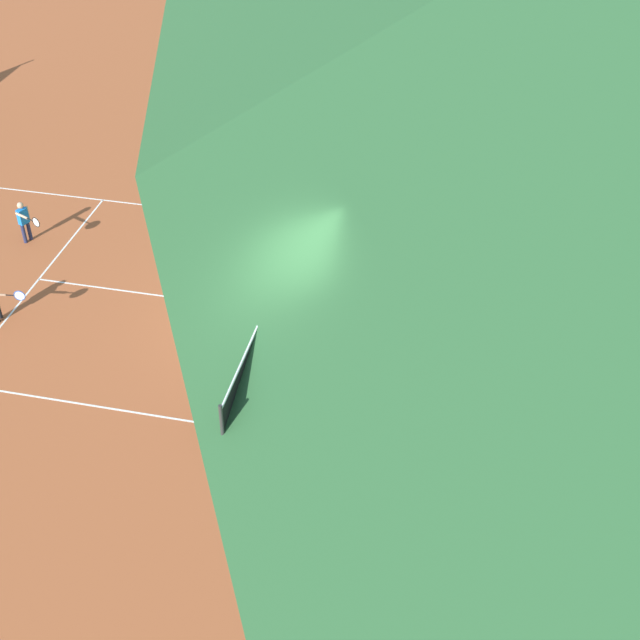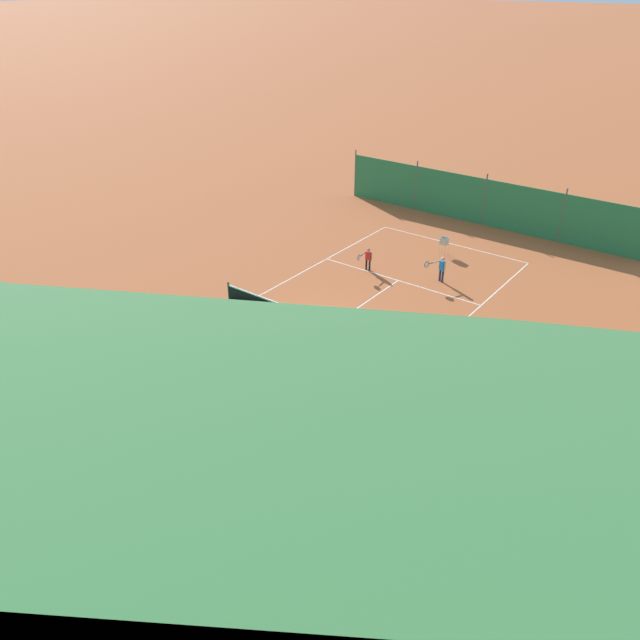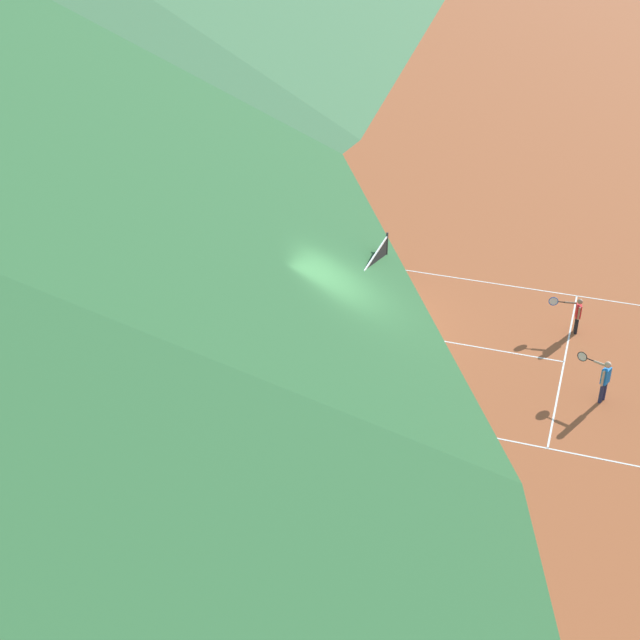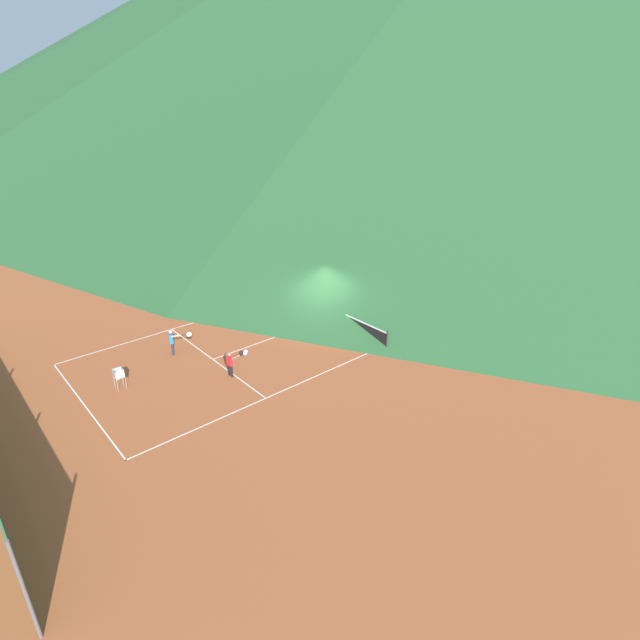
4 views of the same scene
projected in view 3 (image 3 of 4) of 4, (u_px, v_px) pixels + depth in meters
ground_plane at (346, 325)px, 26.72m from camera, size 600.00×600.00×0.00m
court_line_markings at (346, 325)px, 26.72m from camera, size 8.25×23.85×0.01m
tennis_net at (347, 310)px, 26.47m from camera, size 9.18×0.08×1.06m
player_far_service at (576, 313)px, 26.03m from camera, size 0.38×0.98×1.11m
player_near_service at (604, 377)px, 22.98m from camera, size 0.72×0.91×1.21m
tennis_ball_by_net_right at (250, 318)px, 27.01m from camera, size 0.07×0.07×0.07m
tennis_ball_by_net_left at (95, 268)px, 29.95m from camera, size 0.07×0.07×0.07m
tennis_ball_mid_court at (259, 393)px, 23.54m from camera, size 0.07×0.07×0.07m
courtside_bench at (343, 451)px, 20.77m from camera, size 0.36×1.50×0.84m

